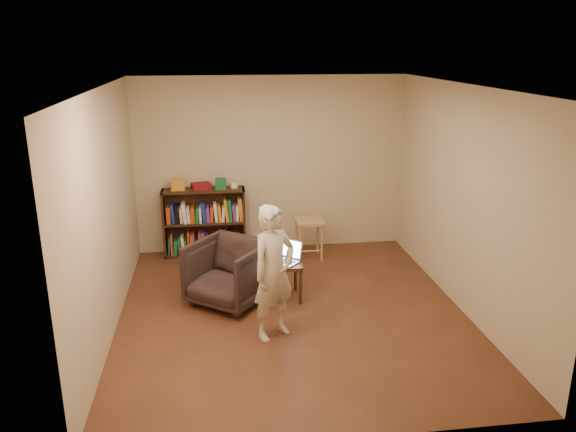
{
  "coord_description": "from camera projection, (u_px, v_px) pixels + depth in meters",
  "views": [
    {
      "loc": [
        -0.86,
        -5.91,
        3.04
      ],
      "look_at": [
        -0.0,
        0.35,
        1.08
      ],
      "focal_mm": 35.0,
      "sensor_mm": 36.0,
      "label": 1
    }
  ],
  "objects": [
    {
      "name": "box_yellow",
      "position": [
        178.0,
        185.0,
        8.09
      ],
      "size": [
        0.21,
        0.16,
        0.16
      ],
      "primitive_type": "cube",
      "rotation": [
        0.0,
        0.0,
        0.08
      ],
      "color": "orange",
      "rests_on": "bookshelf"
    },
    {
      "name": "wall_left",
      "position": [
        107.0,
        214.0,
        5.96
      ],
      "size": [
        0.0,
        4.5,
        4.5
      ],
      "primitive_type": "plane",
      "rotation": [
        1.57,
        0.0,
        1.57
      ],
      "color": "beige",
      "rests_on": "floor"
    },
    {
      "name": "box_white",
      "position": [
        234.0,
        185.0,
        8.22
      ],
      "size": [
        0.11,
        0.11,
        0.07
      ],
      "primitive_type": "cube",
      "rotation": [
        0.0,
        0.0,
        0.25
      ],
      "color": "white",
      "rests_on": "bookshelf"
    },
    {
      "name": "wall_back",
      "position": [
        271.0,
        165.0,
        8.35
      ],
      "size": [
        4.0,
        0.0,
        4.0
      ],
      "primitive_type": "plane",
      "rotation": [
        1.57,
        0.0,
        0.0
      ],
      "color": "beige",
      "rests_on": "floor"
    },
    {
      "name": "wall_right",
      "position": [
        464.0,
        200.0,
        6.48
      ],
      "size": [
        0.0,
        4.5,
        4.5
      ],
      "primitive_type": "plane",
      "rotation": [
        1.57,
        0.0,
        -1.57
      ],
      "color": "beige",
      "rests_on": "floor"
    },
    {
      "name": "floor",
      "position": [
        292.0,
        312.0,
        6.6
      ],
      "size": [
        4.5,
        4.5,
        0.0
      ],
      "primitive_type": "plane",
      "color": "#492917",
      "rests_on": "ground"
    },
    {
      "name": "red_cloth",
      "position": [
        201.0,
        186.0,
        8.14
      ],
      "size": [
        0.31,
        0.26,
        0.09
      ],
      "primitive_type": "cube",
      "rotation": [
        0.0,
        0.0,
        0.24
      ],
      "color": "maroon",
      "rests_on": "bookshelf"
    },
    {
      "name": "side_table",
      "position": [
        282.0,
        268.0,
        6.87
      ],
      "size": [
        0.47,
        0.47,
        0.48
      ],
      "color": "black",
      "rests_on": "floor"
    },
    {
      "name": "armchair",
      "position": [
        228.0,
        273.0,
        6.76
      ],
      "size": [
        1.17,
        1.18,
        0.77
      ],
      "primitive_type": "imported",
      "rotation": [
        0.0,
        0.0,
        -0.65
      ],
      "color": "#302320",
      "rests_on": "floor"
    },
    {
      "name": "stool",
      "position": [
        309.0,
        227.0,
        8.16
      ],
      "size": [
        0.4,
        0.4,
        0.58
      ],
      "color": "tan",
      "rests_on": "floor"
    },
    {
      "name": "laptop",
      "position": [
        286.0,
        256.0,
        6.86
      ],
      "size": [
        0.45,
        0.45,
        0.26
      ],
      "rotation": [
        0.0,
        0.0,
        -0.75
      ],
      "color": "silver",
      "rests_on": "side_table"
    },
    {
      "name": "ceiling",
      "position": [
        293.0,
        87.0,
        5.83
      ],
      "size": [
        4.5,
        4.5,
        0.0
      ],
      "primitive_type": "plane",
      "color": "white",
      "rests_on": "wall_back"
    },
    {
      "name": "bookshelf",
      "position": [
        205.0,
        226.0,
        8.32
      ],
      "size": [
        1.2,
        0.3,
        1.0
      ],
      "color": "black",
      "rests_on": "floor"
    },
    {
      "name": "person",
      "position": [
        274.0,
        273.0,
        5.88
      ],
      "size": [
        0.64,
        0.59,
        1.46
      ],
      "primitive_type": "imported",
      "rotation": [
        0.0,
        0.0,
        0.6
      ],
      "color": "beige",
      "rests_on": "floor"
    },
    {
      "name": "box_green",
      "position": [
        221.0,
        184.0,
        8.14
      ],
      "size": [
        0.16,
        0.16,
        0.15
      ],
      "primitive_type": "cube",
      "rotation": [
        0.0,
        0.0,
        -0.02
      ],
      "color": "#1A6534",
      "rests_on": "bookshelf"
    }
  ]
}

